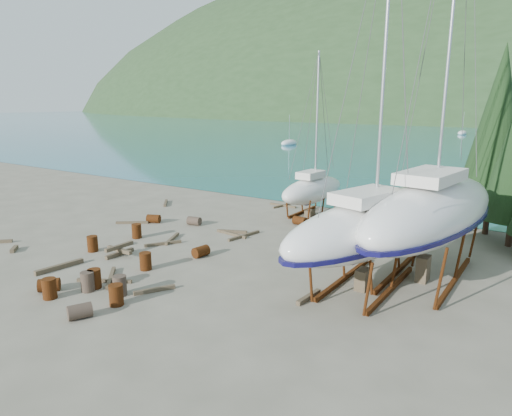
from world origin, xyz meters
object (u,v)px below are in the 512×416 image
Objects in this scene: large_sailboat_near at (370,227)px; large_sailboat_far at (431,211)px; small_sailboat_shore at (313,189)px; worker at (334,241)px.

large_sailboat_far reaches higher than large_sailboat_near.
large_sailboat_far is at bearing 67.52° from large_sailboat_near.
small_sailboat_shore is at bearing 142.60° from large_sailboat_near.
worker is (5.36, -7.89, -0.97)m from small_sailboat_shore.
worker is at bearing -173.21° from large_sailboat_far.
large_sailboat_far is 10.61× the size of worker.
large_sailboat_near is 4.25m from worker.
large_sailboat_near is 9.13× the size of worker.
worker is at bearing 152.36° from large_sailboat_near.
large_sailboat_near is at bearing -47.83° from small_sailboat_shore.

